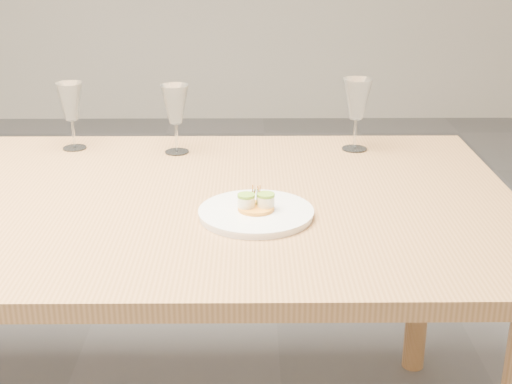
{
  "coord_description": "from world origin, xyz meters",
  "views": [
    {
      "loc": [
        0.57,
        -1.56,
        1.36
      ],
      "look_at": [
        0.59,
        -0.1,
        0.8
      ],
      "focal_mm": 50.0,
      "sensor_mm": 36.0,
      "label": 1
    }
  ],
  "objects_px": {
    "wine_glass_3": "(175,106)",
    "wine_glass_4": "(357,101)",
    "dinner_plate": "(256,212)",
    "wine_glass_2": "(71,103)",
    "dining_table": "(10,223)"
  },
  "relations": [
    {
      "from": "wine_glass_4",
      "to": "dinner_plate",
      "type": "bearing_deg",
      "value": -120.16
    },
    {
      "from": "dining_table",
      "to": "wine_glass_2",
      "type": "height_order",
      "value": "wine_glass_2"
    },
    {
      "from": "wine_glass_2",
      "to": "wine_glass_4",
      "type": "distance_m",
      "value": 0.8
    },
    {
      "from": "wine_glass_3",
      "to": "wine_glass_4",
      "type": "relative_size",
      "value": 0.95
    },
    {
      "from": "dining_table",
      "to": "dinner_plate",
      "type": "relative_size",
      "value": 9.47
    },
    {
      "from": "wine_glass_3",
      "to": "dinner_plate",
      "type": "bearing_deg",
      "value": -64.76
    },
    {
      "from": "dining_table",
      "to": "wine_glass_3",
      "type": "height_order",
      "value": "wine_glass_3"
    },
    {
      "from": "dining_table",
      "to": "dinner_plate",
      "type": "height_order",
      "value": "dinner_plate"
    },
    {
      "from": "wine_glass_2",
      "to": "wine_glass_3",
      "type": "height_order",
      "value": "wine_glass_3"
    },
    {
      "from": "dinner_plate",
      "to": "wine_glass_2",
      "type": "xyz_separation_m",
      "value": [
        -0.51,
        0.5,
        0.12
      ]
    },
    {
      "from": "dinner_plate",
      "to": "wine_glass_2",
      "type": "distance_m",
      "value": 0.73
    },
    {
      "from": "dining_table",
      "to": "dinner_plate",
      "type": "distance_m",
      "value": 0.6
    },
    {
      "from": "dining_table",
      "to": "wine_glass_3",
      "type": "bearing_deg",
      "value": 42.71
    },
    {
      "from": "wine_glass_3",
      "to": "wine_glass_2",
      "type": "bearing_deg",
      "value": 172.4
    },
    {
      "from": "dinner_plate",
      "to": "wine_glass_4",
      "type": "distance_m",
      "value": 0.58
    }
  ]
}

